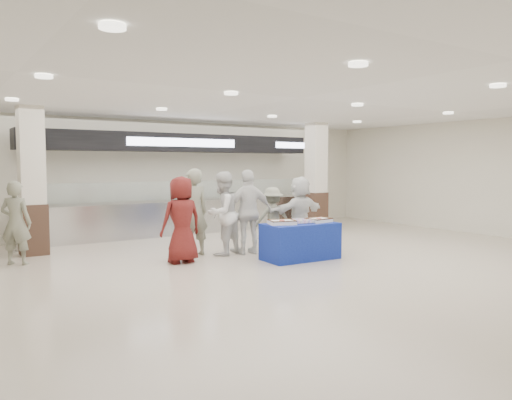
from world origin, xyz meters
TOP-DOWN VIEW (x-y plane):
  - ground at (0.00, 0.00)m, footprint 14.00×14.00m
  - serving_line at (0.00, 5.40)m, footprint 8.70×0.85m
  - column_left at (-4.00, 4.20)m, footprint 0.55×0.55m
  - column_right at (4.00, 4.20)m, footprint 0.55×0.55m
  - display_table at (0.48, 0.55)m, footprint 1.59×0.86m
  - sheet_cake_left at (0.04, 0.60)m, footprint 0.60×0.53m
  - sheet_cake_right at (0.93, 0.51)m, footprint 0.51×0.41m
  - cupcake_tray at (0.48, 0.60)m, footprint 0.50×0.42m
  - civilian_maroon at (-1.71, 1.58)m, footprint 0.86×0.58m
  - soldier_a at (-1.16, 2.18)m, footprint 0.71×0.49m
  - chef_tall at (-0.60, 1.89)m, footprint 1.07×0.97m
  - chef_short at (-0.06, 1.68)m, footprint 1.14×0.63m
  - soldier_b at (0.77, 1.95)m, footprint 1.03×0.74m
  - civilian_white at (1.35, 1.66)m, footprint 1.60×0.64m
  - soldier_bg at (-4.48, 3.20)m, footprint 0.72×0.67m

SIDE VIEW (x-z plane):
  - ground at x=0.00m, z-range 0.00..0.00m
  - display_table at x=0.48m, z-range 0.00..0.75m
  - soldier_b at x=0.77m, z-range 0.00..1.43m
  - cupcake_tray at x=0.48m, z-range 0.75..0.82m
  - sheet_cake_right at x=0.93m, z-range 0.75..0.85m
  - sheet_cake_left at x=0.04m, z-range 0.75..0.85m
  - soldier_bg at x=-4.48m, z-range 0.00..1.64m
  - civilian_white at x=1.35m, z-range 0.00..1.68m
  - civilian_maroon at x=-1.71m, z-range 0.00..1.73m
  - chef_tall at x=-0.60m, z-range 0.00..1.80m
  - chef_short at x=-0.06m, z-range 0.00..1.85m
  - soldier_a at x=-1.16m, z-range 0.00..1.87m
  - serving_line at x=0.00m, z-range -0.24..2.56m
  - column_left at x=-4.00m, z-range -0.07..3.13m
  - column_right at x=4.00m, z-range -0.07..3.13m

